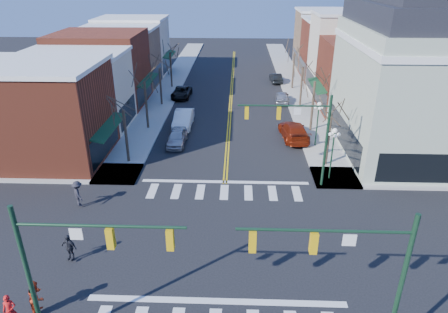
# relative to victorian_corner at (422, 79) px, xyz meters

# --- Properties ---
(ground) EXTENTS (160.00, 160.00, 0.00)m
(ground) POSITION_rel_victorian_corner_xyz_m (-16.50, -14.50, -6.66)
(ground) COLOR black
(ground) RESTS_ON ground
(sidewalk_left) EXTENTS (3.50, 70.00, 0.15)m
(sidewalk_left) POSITION_rel_victorian_corner_xyz_m (-25.25, 5.50, -6.58)
(sidewalk_left) COLOR #9E9B93
(sidewalk_left) RESTS_ON ground
(sidewalk_right) EXTENTS (3.50, 70.00, 0.15)m
(sidewalk_right) POSITION_rel_victorian_corner_xyz_m (-7.75, 5.50, -6.58)
(sidewalk_right) COLOR #9E9B93
(sidewalk_right) RESTS_ON ground
(bldg_left_brick_a) EXTENTS (10.00, 8.50, 8.00)m
(bldg_left_brick_a) POSITION_rel_victorian_corner_xyz_m (-32.00, -2.75, -2.66)
(bldg_left_brick_a) COLOR maroon
(bldg_left_brick_a) RESTS_ON ground
(bldg_left_stucco_a) EXTENTS (10.00, 7.00, 7.50)m
(bldg_left_stucco_a) POSITION_rel_victorian_corner_xyz_m (-32.00, 5.00, -2.91)
(bldg_left_stucco_a) COLOR beige
(bldg_left_stucco_a) RESTS_ON ground
(bldg_left_brick_b) EXTENTS (10.00, 9.00, 8.50)m
(bldg_left_brick_b) POSITION_rel_victorian_corner_xyz_m (-32.00, 13.00, -2.41)
(bldg_left_brick_b) COLOR maroon
(bldg_left_brick_b) RESTS_ON ground
(bldg_left_tan) EXTENTS (10.00, 7.50, 7.80)m
(bldg_left_tan) POSITION_rel_victorian_corner_xyz_m (-32.00, 21.25, -2.76)
(bldg_left_tan) COLOR #A17A58
(bldg_left_tan) RESTS_ON ground
(bldg_left_stucco_b) EXTENTS (10.00, 8.00, 8.20)m
(bldg_left_stucco_b) POSITION_rel_victorian_corner_xyz_m (-32.00, 29.00, -2.56)
(bldg_left_stucco_b) COLOR beige
(bldg_left_stucco_b) RESTS_ON ground
(bldg_right_brick_a) EXTENTS (10.00, 8.50, 8.00)m
(bldg_right_brick_a) POSITION_rel_victorian_corner_xyz_m (-1.00, 11.25, -2.66)
(bldg_right_brick_a) COLOR maroon
(bldg_right_brick_a) RESTS_ON ground
(bldg_right_stucco) EXTENTS (10.00, 7.00, 10.00)m
(bldg_right_stucco) POSITION_rel_victorian_corner_xyz_m (-1.00, 19.00, -1.66)
(bldg_right_stucco) COLOR beige
(bldg_right_stucco) RESTS_ON ground
(bldg_right_brick_b) EXTENTS (10.00, 8.00, 8.50)m
(bldg_right_brick_b) POSITION_rel_victorian_corner_xyz_m (-1.00, 26.50, -2.41)
(bldg_right_brick_b) COLOR maroon
(bldg_right_brick_b) RESTS_ON ground
(bldg_right_tan) EXTENTS (10.00, 8.00, 9.00)m
(bldg_right_tan) POSITION_rel_victorian_corner_xyz_m (-1.00, 34.50, -2.16)
(bldg_right_tan) COLOR #A17A58
(bldg_right_tan) RESTS_ON ground
(victorian_corner) EXTENTS (12.25, 14.25, 13.30)m
(victorian_corner) POSITION_rel_victorian_corner_xyz_m (0.00, 0.00, 0.00)
(victorian_corner) COLOR #A7B39B
(victorian_corner) RESTS_ON ground
(traffic_mast_near_left) EXTENTS (6.60, 0.28, 7.20)m
(traffic_mast_near_left) POSITION_rel_victorian_corner_xyz_m (-22.05, -21.90, -1.95)
(traffic_mast_near_left) COLOR #14331E
(traffic_mast_near_left) RESTS_ON ground
(traffic_mast_near_right) EXTENTS (6.60, 0.28, 7.20)m
(traffic_mast_near_right) POSITION_rel_victorian_corner_xyz_m (-10.95, -21.90, -1.95)
(traffic_mast_near_right) COLOR #14331E
(traffic_mast_near_right) RESTS_ON ground
(traffic_mast_far_right) EXTENTS (6.60, 0.28, 7.20)m
(traffic_mast_far_right) POSITION_rel_victorian_corner_xyz_m (-10.95, -7.10, -1.95)
(traffic_mast_far_right) COLOR #14331E
(traffic_mast_far_right) RESTS_ON ground
(lamppost_corner) EXTENTS (0.36, 0.36, 4.33)m
(lamppost_corner) POSITION_rel_victorian_corner_xyz_m (-8.30, -6.00, -3.70)
(lamppost_corner) COLOR #14331E
(lamppost_corner) RESTS_ON ground
(lamppost_midblock) EXTENTS (0.36, 0.36, 4.33)m
(lamppost_midblock) POSITION_rel_victorian_corner_xyz_m (-8.30, 0.50, -3.70)
(lamppost_midblock) COLOR #14331E
(lamppost_midblock) RESTS_ON ground
(tree_left_a) EXTENTS (0.24, 0.24, 4.76)m
(tree_left_a) POSITION_rel_victorian_corner_xyz_m (-24.90, -3.50, -4.28)
(tree_left_a) COLOR #382B21
(tree_left_a) RESTS_ON ground
(tree_left_b) EXTENTS (0.24, 0.24, 5.04)m
(tree_left_b) POSITION_rel_victorian_corner_xyz_m (-24.90, 4.50, -4.14)
(tree_left_b) COLOR #382B21
(tree_left_b) RESTS_ON ground
(tree_left_c) EXTENTS (0.24, 0.24, 4.55)m
(tree_left_c) POSITION_rel_victorian_corner_xyz_m (-24.90, 12.50, -4.38)
(tree_left_c) COLOR #382B21
(tree_left_c) RESTS_ON ground
(tree_left_d) EXTENTS (0.24, 0.24, 4.90)m
(tree_left_d) POSITION_rel_victorian_corner_xyz_m (-24.90, 20.50, -4.21)
(tree_left_d) COLOR #382B21
(tree_left_d) RESTS_ON ground
(tree_right_a) EXTENTS (0.24, 0.24, 4.62)m
(tree_right_a) POSITION_rel_victorian_corner_xyz_m (-8.10, -3.50, -4.35)
(tree_right_a) COLOR #382B21
(tree_right_a) RESTS_ON ground
(tree_right_b) EXTENTS (0.24, 0.24, 5.18)m
(tree_right_b) POSITION_rel_victorian_corner_xyz_m (-8.10, 4.50, -4.07)
(tree_right_b) COLOR #382B21
(tree_right_b) RESTS_ON ground
(tree_right_c) EXTENTS (0.24, 0.24, 4.83)m
(tree_right_c) POSITION_rel_victorian_corner_xyz_m (-8.10, 12.50, -4.24)
(tree_right_c) COLOR #382B21
(tree_right_c) RESTS_ON ground
(tree_right_d) EXTENTS (0.24, 0.24, 4.97)m
(tree_right_d) POSITION_rel_victorian_corner_xyz_m (-8.10, 20.50, -4.17)
(tree_right_d) COLOR #382B21
(tree_right_d) RESTS_ON ground
(car_left_near) EXTENTS (1.75, 4.24, 1.44)m
(car_left_near) POSITION_rel_victorian_corner_xyz_m (-21.30, 0.55, -5.94)
(car_left_near) COLOR #A9A8AD
(car_left_near) RESTS_ON ground
(car_left_mid) EXTENTS (1.80, 5.12, 1.68)m
(car_left_mid) POSITION_rel_victorian_corner_xyz_m (-21.30, 5.31, -5.82)
(car_left_mid) COLOR white
(car_left_mid) RESTS_ON ground
(car_left_far) EXTENTS (2.40, 4.88, 1.33)m
(car_left_far) POSITION_rel_victorian_corner_xyz_m (-22.90, 15.83, -5.99)
(car_left_far) COLOR black
(car_left_far) RESTS_ON ground
(car_right_near) EXTENTS (2.79, 5.84, 1.64)m
(car_right_near) POSITION_rel_victorian_corner_xyz_m (-10.10, 2.36, -5.84)
(car_right_near) COLOR maroon
(car_right_near) RESTS_ON ground
(car_right_mid) EXTENTS (2.00, 4.27, 1.41)m
(car_right_mid) POSITION_rel_victorian_corner_xyz_m (-10.10, 14.14, -5.95)
(car_right_mid) COLOR #ABABB0
(car_right_mid) RESTS_ON ground
(car_right_far) EXTENTS (1.78, 4.17, 1.34)m
(car_right_far) POSITION_rel_victorian_corner_xyz_m (-10.10, 23.94, -5.99)
(car_right_far) COLOR black
(car_right_far) RESTS_ON ground
(pedestrian_red_a) EXTENTS (0.67, 0.53, 1.62)m
(pedestrian_red_a) POSITION_rel_victorian_corner_xyz_m (-25.86, -20.95, -5.70)
(pedestrian_red_a) COLOR red
(pedestrian_red_a) RESTS_ON sidewalk_left
(pedestrian_red_b) EXTENTS (0.81, 0.98, 1.84)m
(pedestrian_red_b) POSITION_rel_victorian_corner_xyz_m (-24.94, -20.20, -5.59)
(pedestrian_red_b) COLOR red
(pedestrian_red_b) RESTS_ON sidewalk_left
(pedestrian_dark_a) EXTENTS (1.03, 0.64, 1.64)m
(pedestrian_dark_a) POSITION_rel_victorian_corner_xyz_m (-24.92, -16.36, -5.69)
(pedestrian_dark_a) COLOR black
(pedestrian_dark_a) RESTS_ON sidewalk_left
(pedestrian_dark_b) EXTENTS (1.26, 1.38, 1.86)m
(pedestrian_dark_b) POSITION_rel_victorian_corner_xyz_m (-26.50, -10.68, -5.58)
(pedestrian_dark_b) COLOR black
(pedestrian_dark_b) RESTS_ON sidewalk_left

